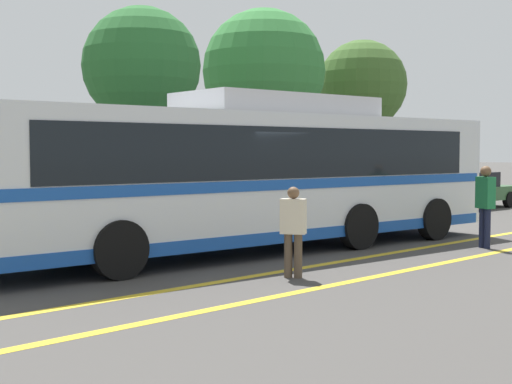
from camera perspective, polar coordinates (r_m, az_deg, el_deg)
The scene contains 13 objects.
ground_plane at distance 15.31m, azimuth 0.44°, elevation -4.71°, with size 220.00×220.00×0.00m, color #423F3D.
lane_strip_0 at distance 13.79m, azimuth 6.34°, elevation -5.62°, with size 0.20×32.57×0.01m, color gold.
lane_strip_1 at distance 12.90m, azimuth 11.36°, elevation -6.28°, with size 0.20×32.57×0.01m, color gold.
curb_strip at distance 19.10m, azimuth -10.21°, elevation -2.93°, with size 40.57×0.36×0.15m, color #99999E.
transit_bus at distance 15.15m, azimuth 0.06°, elevation 1.55°, with size 13.03×3.55×3.33m.
parked_car_2 at distance 17.56m, azimuth -7.55°, elevation -1.19°, with size 4.97×1.98×1.51m.
parked_car_3 at distance 22.41m, azimuth 7.26°, elevation -0.38°, with size 4.72×1.95×1.36m.
parked_car_4 at distance 27.79m, azimuth 16.66°, elevation 0.18°, with size 4.14×2.13×1.34m.
pedestrian_0 at distance 16.39m, azimuth 17.87°, elevation -0.69°, with size 0.36×0.47×1.81m.
pedestrian_1 at distance 11.99m, azimuth 3.00°, elevation -2.79°, with size 0.41×0.47×1.54m.
tree_0 at distance 28.01m, azimuth 0.64°, elevation 9.66°, with size 4.77×4.77×7.62m.
tree_1 at distance 22.76m, azimuth -9.12°, elevation 9.88°, with size 3.68×3.68×6.61m.
tree_2 at distance 32.50m, azimuth 8.50°, elevation 8.46°, with size 3.98×3.98×7.07m.
Camera 1 is at (-10.53, -10.91, 2.15)m, focal length 50.00 mm.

